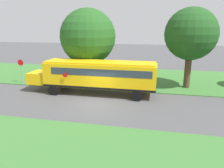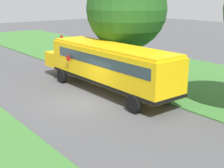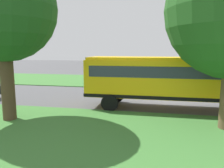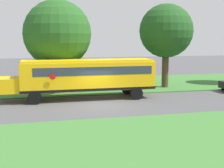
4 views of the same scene
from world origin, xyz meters
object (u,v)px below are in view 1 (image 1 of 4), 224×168
at_px(school_bus, 97,74).
at_px(oak_tree_roadside_mid, 192,34).
at_px(oak_tree_beside_bus, 89,36).
at_px(stop_sign, 21,69).

height_order(school_bus, oak_tree_roadside_mid, oak_tree_roadside_mid).
bearing_deg(oak_tree_beside_bus, oak_tree_roadside_mid, 93.08).
bearing_deg(stop_sign, oak_tree_beside_bus, 100.39).
bearing_deg(school_bus, oak_tree_roadside_mid, 113.97).
height_order(oak_tree_beside_bus, stop_sign, oak_tree_beside_bus).
xyz_separation_m(school_bus, oak_tree_roadside_mid, (-3.85, 8.66, 3.70)).
bearing_deg(stop_sign, oak_tree_roadside_mid, 96.19).
relative_size(school_bus, stop_sign, 4.53).
distance_m(school_bus, stop_sign, 9.56).
bearing_deg(school_bus, stop_sign, -101.45).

